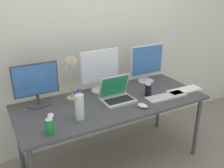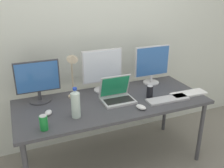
% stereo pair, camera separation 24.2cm
% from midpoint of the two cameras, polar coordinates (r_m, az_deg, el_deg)
% --- Properties ---
extents(ground_plane, '(16.00, 16.00, 0.00)m').
position_cam_midpoint_polar(ground_plane, '(2.89, -2.50, -17.20)').
color(ground_plane, gray).
extents(wall_back, '(7.00, 0.08, 2.60)m').
position_cam_midpoint_polar(wall_back, '(2.84, -8.32, 11.07)').
color(wall_back, silver).
rests_on(wall_back, ground).
extents(work_desk, '(1.89, 0.79, 0.74)m').
position_cam_midpoint_polar(work_desk, '(2.52, -2.76, -5.03)').
color(work_desk, '#424247').
rests_on(work_desk, ground).
extents(monitor_left, '(0.42, 0.22, 0.41)m').
position_cam_midpoint_polar(monitor_left, '(2.47, -19.68, 0.02)').
color(monitor_left, '#38383D').
rests_on(monitor_left, work_desk).
extents(monitor_center, '(0.44, 0.19, 0.45)m').
position_cam_midpoint_polar(monitor_center, '(2.64, -5.46, 3.33)').
color(monitor_center, silver).
rests_on(monitor_center, work_desk).
extents(monitor_right, '(0.43, 0.19, 0.44)m').
position_cam_midpoint_polar(monitor_right, '(2.91, 5.62, 4.91)').
color(monitor_right, silver).
rests_on(monitor_right, work_desk).
extents(laptop_silver, '(0.32, 0.25, 0.25)m').
position_cam_midpoint_polar(laptop_silver, '(2.48, -1.72, -2.52)').
color(laptop_silver, '#B7B7BC').
rests_on(laptop_silver, work_desk).
extents(keyboard_main, '(0.44, 0.15, 0.02)m').
position_cam_midpoint_polar(keyboard_main, '(2.58, 9.65, -2.96)').
color(keyboard_main, '#B2B2B7').
rests_on(keyboard_main, work_desk).
extents(keyboard_aux, '(0.39, 0.14, 0.02)m').
position_cam_midpoint_polar(keyboard_aux, '(2.78, 13.85, -1.47)').
color(keyboard_aux, white).
rests_on(keyboard_aux, work_desk).
extents(mouse_by_keyboard, '(0.09, 0.11, 0.04)m').
position_cam_midpoint_polar(mouse_by_keyboard, '(2.28, -16.87, -7.07)').
color(mouse_by_keyboard, silver).
rests_on(mouse_by_keyboard, work_desk).
extents(mouse_by_laptop, '(0.10, 0.12, 0.04)m').
position_cam_midpoint_polar(mouse_by_laptop, '(2.35, 4.07, -5.02)').
color(mouse_by_laptop, silver).
rests_on(mouse_by_laptop, work_desk).
extents(water_bottle, '(0.08, 0.08, 0.28)m').
position_cam_midpoint_polar(water_bottle, '(2.15, -10.68, -4.90)').
color(water_bottle, silver).
rests_on(water_bottle, work_desk).
extents(soda_can_near_keyboard, '(0.07, 0.07, 0.13)m').
position_cam_midpoint_polar(soda_can_near_keyboard, '(2.04, -17.46, -9.33)').
color(soda_can_near_keyboard, '#197F33').
rests_on(soda_can_near_keyboard, work_desk).
extents(soda_can_by_laptop, '(0.07, 0.07, 0.13)m').
position_cam_midpoint_polar(soda_can_by_laptop, '(2.59, 5.63, -1.42)').
color(soda_can_by_laptop, black).
rests_on(soda_can_by_laptop, work_desk).
extents(desk_lamp, '(0.11, 0.18, 0.49)m').
position_cam_midpoint_polar(desk_lamp, '(2.43, -12.03, 3.53)').
color(desk_lamp, tan).
rests_on(desk_lamp, work_desk).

